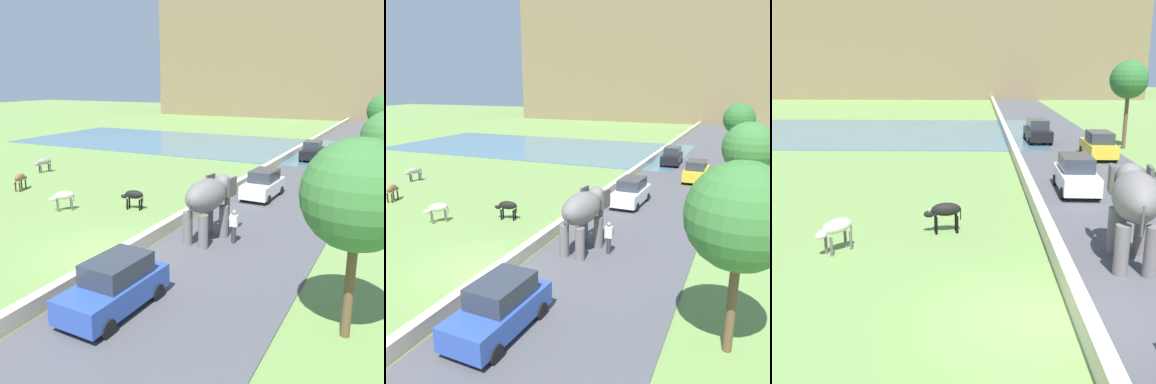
# 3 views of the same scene
# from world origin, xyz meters

# --- Properties ---
(ground_plane) EXTENTS (220.00, 220.00, 0.00)m
(ground_plane) POSITION_xyz_m (0.00, 0.00, 0.00)
(ground_plane) COLOR #6B8E47
(road_surface) EXTENTS (7.00, 120.00, 0.06)m
(road_surface) POSITION_xyz_m (5.00, 20.00, 0.03)
(road_surface) COLOR #4C4C51
(road_surface) RESTS_ON ground
(barrier_wall) EXTENTS (0.40, 110.00, 0.63)m
(barrier_wall) POSITION_xyz_m (1.20, 18.00, 0.32)
(barrier_wall) COLOR beige
(barrier_wall) RESTS_ON ground
(lake) EXTENTS (36.00, 18.00, 0.08)m
(lake) POSITION_xyz_m (-14.00, 31.87, 0.04)
(lake) COLOR slate
(lake) RESTS_ON ground
(hill_distant) EXTENTS (64.00, 28.00, 26.11)m
(hill_distant) POSITION_xyz_m (-6.00, 83.56, 13.05)
(hill_distant) COLOR #7F6B4C
(hill_distant) RESTS_ON ground
(elephant) EXTENTS (1.79, 3.56, 2.99)m
(elephant) POSITION_xyz_m (3.46, 3.49, 2.04)
(elephant) COLOR slate
(elephant) RESTS_ON ground
(person_beside_elephant) EXTENTS (0.36, 0.22, 1.63)m
(person_beside_elephant) POSITION_xyz_m (4.68, 3.56, 0.87)
(person_beside_elephant) COLOR #33333D
(person_beside_elephant) RESTS_ON ground
(car_black) EXTENTS (1.93, 4.07, 1.80)m
(car_black) POSITION_xyz_m (3.42, 26.90, 0.90)
(car_black) COLOR black
(car_black) RESTS_ON ground
(car_yellow) EXTENTS (1.84, 4.02, 1.80)m
(car_yellow) POSITION_xyz_m (6.57, 20.47, 0.90)
(car_yellow) COLOR gold
(car_yellow) RESTS_ON ground
(car_blue) EXTENTS (1.95, 4.08, 1.80)m
(car_blue) POSITION_xyz_m (3.43, -3.76, 0.90)
(car_blue) COLOR #2D4CA8
(car_blue) RESTS_ON ground
(car_white) EXTENTS (1.88, 4.05, 1.80)m
(car_white) POSITION_xyz_m (3.43, 11.92, 0.90)
(car_white) COLOR white
(car_white) RESTS_ON ground
(cow_grey) EXTENTS (0.83, 1.41, 1.15)m
(cow_grey) POSITION_xyz_m (-14.95, 11.66, 0.84)
(cow_grey) COLOR gray
(cow_grey) RESTS_ON ground
(cow_white) EXTENTS (1.14, 1.29, 1.15)m
(cow_white) POSITION_xyz_m (-6.00, 4.14, 0.84)
(cow_white) COLOR silver
(cow_white) RESTS_ON ground
(cow_brown) EXTENTS (0.75, 1.42, 1.15)m
(cow_brown) POSITION_xyz_m (-11.96, 6.50, 0.84)
(cow_brown) COLOR brown
(cow_brown) RESTS_ON ground
(cow_black) EXTENTS (1.42, 0.63, 1.15)m
(cow_black) POSITION_xyz_m (-2.53, 6.14, 0.84)
(cow_black) COLOR black
(cow_black) RESTS_ON ground
(tree_near) EXTENTS (3.16, 3.16, 5.89)m
(tree_near) POSITION_xyz_m (10.34, -1.93, 4.29)
(tree_near) COLOR brown
(tree_near) RESTS_ON ground
(tree_mid) EXTENTS (3.18, 3.18, 5.71)m
(tree_mid) POSITION_xyz_m (10.38, 12.85, 4.10)
(tree_mid) COLOR brown
(tree_mid) RESTS_ON ground
(tree_far) EXTENTS (2.66, 2.66, 6.23)m
(tree_far) POSITION_xyz_m (9.36, 24.35, 4.85)
(tree_far) COLOR brown
(tree_far) RESTS_ON ground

